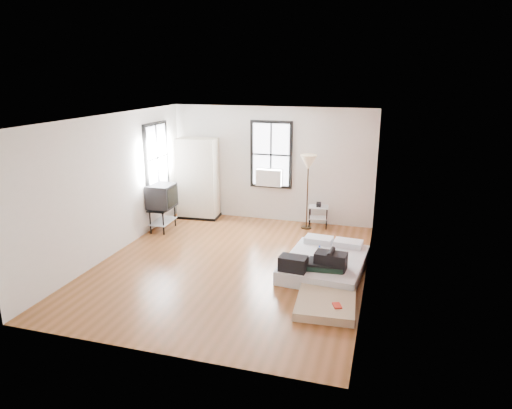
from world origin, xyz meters
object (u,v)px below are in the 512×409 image
(mattress_bare, at_px, (327,288))
(side_table, at_px, (318,211))
(tv_stand, at_px, (162,198))
(floor_lamp, at_px, (308,166))
(mattress_main, at_px, (324,262))
(wardrobe, at_px, (198,179))

(mattress_bare, height_order, side_table, side_table)
(side_table, xyz_separation_m, tv_stand, (-3.45, -1.24, 0.39))
(mattress_bare, height_order, floor_lamp, floor_lamp)
(floor_lamp, bearing_deg, mattress_main, -71.97)
(mattress_main, distance_m, mattress_bare, 0.93)
(mattress_main, height_order, wardrobe, wardrobe)
(mattress_bare, bearing_deg, side_table, 97.53)
(mattress_bare, xyz_separation_m, tv_stand, (-4.13, 2.16, 0.68))
(mattress_main, relative_size, tv_stand, 1.82)
(wardrobe, height_order, tv_stand, wardrobe)
(tv_stand, bearing_deg, floor_lamp, 15.98)
(mattress_bare, relative_size, wardrobe, 0.88)
(mattress_main, distance_m, wardrobe, 4.38)
(mattress_main, bearing_deg, mattress_bare, -74.50)
(mattress_main, relative_size, floor_lamp, 1.13)
(mattress_bare, height_order, tv_stand, tv_stand)
(mattress_bare, bearing_deg, tv_stand, 148.63)
(mattress_bare, bearing_deg, wardrobe, 134.46)
(mattress_main, relative_size, side_table, 3.29)
(mattress_main, xyz_separation_m, mattress_bare, (0.18, -0.91, -0.05))
(tv_stand, bearing_deg, side_table, 17.06)
(mattress_bare, bearing_deg, floor_lamp, 102.26)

